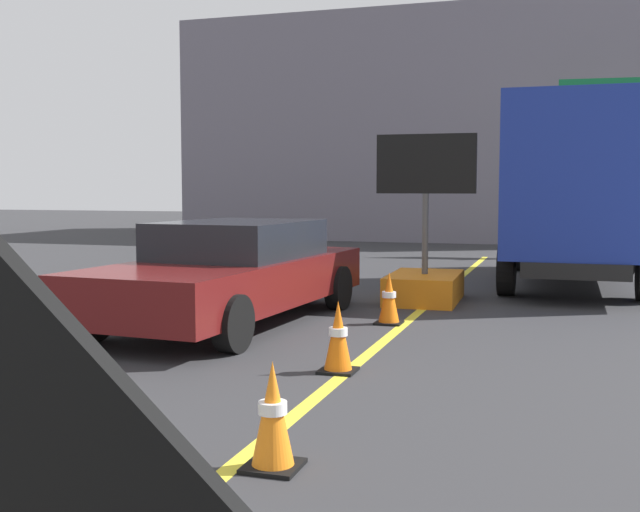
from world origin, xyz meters
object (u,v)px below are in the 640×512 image
at_px(box_truck, 576,189).
at_px(traffic_cone_mid_lane, 273,416).
at_px(pickup_car, 232,272).
at_px(highway_guide_sign, 632,129).
at_px(traffic_cone_far_lane, 338,337).
at_px(arrow_board_trailer, 425,272).
at_px(traffic_cone_curbside, 389,299).

xyz_separation_m(box_truck, traffic_cone_mid_lane, (-1.95, -10.75, -1.47)).
bearing_deg(traffic_cone_mid_lane, pickup_car, 116.72).
xyz_separation_m(box_truck, highway_guide_sign, (1.46, 7.29, 1.61)).
xyz_separation_m(highway_guide_sign, traffic_cone_far_lane, (-3.75, -15.34, -3.07)).
relative_size(arrow_board_trailer, box_truck, 0.40).
bearing_deg(box_truck, traffic_cone_curbside, -115.04).
distance_m(arrow_board_trailer, traffic_cone_far_lane, 5.13).
relative_size(box_truck, traffic_cone_far_lane, 9.30).
relative_size(traffic_cone_mid_lane, traffic_cone_far_lane, 1.00).
height_order(box_truck, traffic_cone_far_lane, box_truck).
bearing_deg(highway_guide_sign, arrow_board_trailer, -110.35).
xyz_separation_m(arrow_board_trailer, traffic_cone_mid_lane, (0.38, -7.84, -0.13)).
distance_m(pickup_car, traffic_cone_curbside, 2.17).
bearing_deg(pickup_car, traffic_cone_curbside, 14.57).
bearing_deg(traffic_cone_curbside, arrow_board_trailer, 87.72).
bearing_deg(traffic_cone_mid_lane, box_truck, 79.73).
distance_m(box_truck, pickup_car, 7.35).
height_order(pickup_car, traffic_cone_curbside, pickup_car).
xyz_separation_m(traffic_cone_mid_lane, traffic_cone_far_lane, (-0.35, 2.71, 0.00)).
relative_size(pickup_car, traffic_cone_mid_lane, 7.33).
height_order(arrow_board_trailer, traffic_cone_mid_lane, arrow_board_trailer).
distance_m(box_truck, highway_guide_sign, 7.61).
relative_size(pickup_car, traffic_cone_curbside, 7.43).
bearing_deg(pickup_car, arrow_board_trailer, 52.30).
relative_size(box_truck, highway_guide_sign, 1.33).
distance_m(traffic_cone_far_lane, traffic_cone_curbside, 2.88).
bearing_deg(highway_guide_sign, traffic_cone_mid_lane, -100.69).
height_order(arrow_board_trailer, highway_guide_sign, highway_guide_sign).
bearing_deg(highway_guide_sign, traffic_cone_far_lane, -103.75).
bearing_deg(traffic_cone_mid_lane, traffic_cone_curbside, 94.79).
bearing_deg(traffic_cone_far_lane, traffic_cone_curbside, 92.43).
bearing_deg(arrow_board_trailer, traffic_cone_curbside, -92.28).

